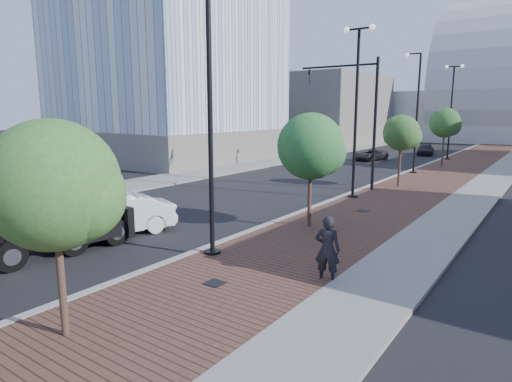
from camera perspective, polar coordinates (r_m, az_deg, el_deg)
The scene contains 22 objects.
sidewalk at distance 41.54m, azimuth 25.92°, elevation 2.71°, with size 7.00×140.00×0.12m, color #4C2D23.
concrete_strip at distance 41.21m, azimuth 29.62°, elevation 2.35°, with size 2.40×140.00×0.13m, color slate.
curb at distance 42.23m, azimuth 21.24°, elevation 3.17°, with size 0.30×140.00×0.14m, color gray.
west_sidewalk at distance 47.02m, azimuth 5.68°, elevation 4.48°, with size 4.00×140.00×0.12m, color slate.
white_sedan at distance 18.23m, azimuth -18.07°, elevation -3.07°, with size 1.65×4.72×1.56m, color white.
dark_car_mid at distance 45.06m, azimuth 14.69°, elevation 4.58°, with size 1.87×4.05×1.13m, color black.
dark_car_far at distance 52.71m, azimuth 21.27°, elevation 5.05°, with size 1.67×4.11×1.19m, color black.
pedestrian at distance 12.66m, azimuth 9.32°, elevation -7.55°, with size 0.72×0.47×1.98m, color black.
streetlight_1 at distance 14.34m, azimuth -6.35°, elevation 8.26°, with size 1.44×0.56×9.21m.
streetlight_2 at distance 24.61m, azimuth 12.93°, elevation 10.04°, with size 1.72×0.56×9.28m.
streetlight_3 at distance 36.03m, azimuth 20.09°, elevation 8.95°, with size 1.44×0.56×9.21m.
streetlight_4 at distance 47.68m, azimuth 24.11°, elevation 9.46°, with size 1.72×0.56×9.28m.
traffic_mast at distance 27.72m, azimuth 13.59°, elevation 10.36°, with size 5.09×0.20×8.00m.
tree_0 at distance 9.71m, azimuth -24.70°, elevation 0.62°, with size 2.70×2.70×4.73m.
tree_1 at distance 17.89m, azimuth 7.32°, elevation 5.77°, with size 2.72×2.72×4.82m.
tree_2 at distance 29.03m, azimuth 18.56°, elevation 7.20°, with size 2.31×2.25×4.65m.
tree_3 at distance 40.65m, azimuth 23.53°, elevation 8.16°, with size 2.53×2.51×5.15m.
tower_podium at distance 47.30m, azimuth -10.98°, elevation 6.13°, with size 19.00×19.00×3.00m, color #625E58.
convention_center at distance 86.59m, azimuth 27.60°, elevation 9.99°, with size 50.00×30.00×50.00m.
commercial_block_nw at distance 67.74m, azimuth 8.99°, elevation 10.39°, with size 14.00×20.00×10.00m, color #67625C.
utility_cover_1 at distance 12.50m, azimuth -5.41°, elevation -11.89°, with size 0.50×0.50×0.02m, color black.
utility_cover_2 at distance 21.68m, azimuth 13.81°, elevation -2.52°, with size 0.50×0.50×0.02m, color black.
Camera 1 is at (9.96, -0.76, 4.86)m, focal length 30.60 mm.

